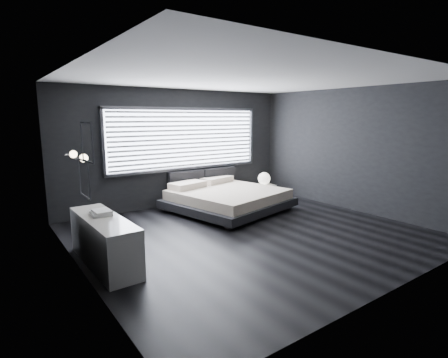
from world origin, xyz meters
TOP-DOWN VIEW (x-y plane):
  - room at (0.00, 0.00)m, footprint 6.04×6.00m
  - window at (0.20, 2.70)m, footprint 4.14×0.09m
  - headboard at (0.62, 2.64)m, footprint 1.96×0.16m
  - sconce_near at (-2.88, 0.05)m, footprint 0.18×0.11m
  - sconce_far at (-2.88, 0.65)m, footprint 0.18×0.11m
  - wall_art_upper at (-2.98, -0.55)m, footprint 0.01×0.48m
  - wall_art_lower at (-2.98, -0.30)m, footprint 0.01×0.48m
  - bed at (0.61, 1.59)m, footprint 2.85×2.76m
  - nightstand at (2.28, 2.18)m, footprint 0.60×0.52m
  - orb_lamp at (2.29, 2.18)m, footprint 0.34×0.34m
  - dresser at (-2.65, 0.15)m, footprint 0.54×1.78m
  - book_stack at (-2.62, 0.32)m, footprint 0.30×0.38m

SIDE VIEW (x-z plane):
  - nightstand at x=2.28m, z-range 0.00..0.32m
  - bed at x=0.61m, z-range -0.02..0.60m
  - dresser at x=-2.65m, z-range 0.00..0.71m
  - orb_lamp at x=2.29m, z-range 0.32..0.65m
  - headboard at x=0.62m, z-range 0.31..0.83m
  - book_stack at x=-2.62m, z-range 0.70..0.78m
  - wall_art_lower at x=-2.98m, z-range 1.14..1.62m
  - room at x=0.00m, z-range 0.00..2.80m
  - sconce_near at x=-2.88m, z-range 1.55..1.66m
  - sconce_far at x=-2.88m, z-range 1.55..1.66m
  - window at x=0.20m, z-range 0.85..2.37m
  - wall_art_upper at x=-2.98m, z-range 1.61..2.09m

